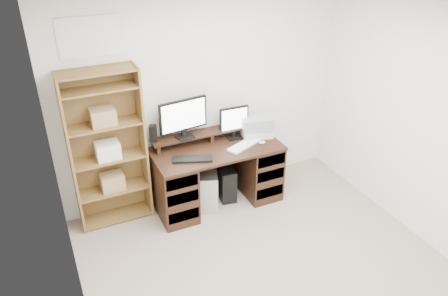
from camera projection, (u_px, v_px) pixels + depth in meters
room at (299, 182)px, 3.50m from camera, size 3.54×4.04×2.54m
desk at (217, 174)px, 5.22m from camera, size 1.50×0.70×0.75m
riser_shelf at (209, 133)px, 5.17m from camera, size 1.40×0.22×0.12m
monitor_wide at (183, 117)px, 4.90m from camera, size 0.58×0.17×0.46m
monitor_small at (234, 121)px, 5.17m from camera, size 0.36×0.14×0.40m
speaker at (153, 133)px, 4.89m from camera, size 0.10×0.10×0.19m
keyboard_black at (193, 159)px, 4.79m from camera, size 0.46×0.29×0.02m
keyboard_white at (245, 145)px, 5.08m from camera, size 0.49×0.32×0.02m
mouse at (262, 142)px, 5.12m from camera, size 0.09×0.06×0.03m
printer at (257, 132)px, 5.29m from camera, size 0.41×0.34×0.09m
basket at (257, 123)px, 5.23m from camera, size 0.42×0.34×0.16m
tower_silver at (208, 187)px, 5.25m from camera, size 0.37×0.52×0.48m
tower_black at (225, 181)px, 5.42m from camera, size 0.24×0.45×0.42m
bookshelf at (107, 148)px, 4.70m from camera, size 0.80×0.30×1.80m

